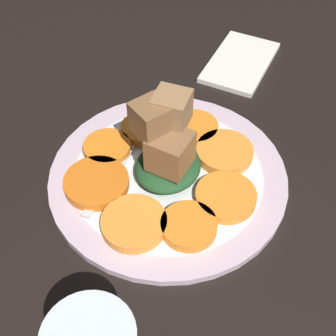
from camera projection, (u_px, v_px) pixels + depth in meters
table_slab at (168, 184)px, 61.81cm from camera, size 120.00×120.00×2.00cm
plate at (168, 176)px, 60.68cm from camera, size 30.75×30.75×1.05cm
carrot_slice_0 at (189, 226)px, 54.03cm from camera, size 6.61×6.61×1.28cm
carrot_slice_1 at (226, 197)px, 56.87cm from camera, size 7.49×7.49×1.28cm
carrot_slice_2 at (224, 152)px, 61.84cm from camera, size 7.58×7.58×1.28cm
carrot_slice_3 at (192, 127)px, 64.97cm from camera, size 6.53×6.53×1.28cm
carrot_slice_4 at (144, 129)px, 64.79cm from camera, size 6.47×6.47×1.28cm
carrot_slice_5 at (109, 146)px, 62.58cm from camera, size 6.36×6.36×1.28cm
carrot_slice_6 at (96, 183)px, 58.33cm from camera, size 8.18×8.18×1.28cm
carrot_slice_7 at (136, 224)px, 54.21cm from camera, size 7.76×7.76×1.28cm
center_pile at (167, 147)px, 57.09cm from camera, size 9.20×9.01×10.86cm
fork at (124, 158)px, 61.68cm from camera, size 19.63×2.69×0.40cm
napkin at (237, 61)px, 77.40cm from camera, size 15.14×9.09×0.80cm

